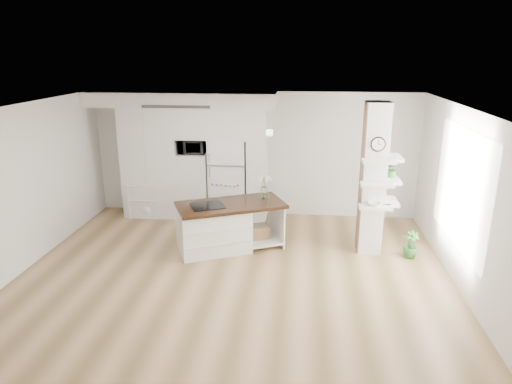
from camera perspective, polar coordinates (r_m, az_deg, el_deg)
floor at (r=7.61m, az=-2.73°, el=-10.24°), size 7.00×6.00×0.01m
room at (r=6.95m, az=-2.95°, el=3.47°), size 7.04×6.04×2.72m
cabinet_wall at (r=9.87m, az=-8.86°, el=5.34°), size 4.00×0.71×2.70m
refrigerator at (r=9.84m, az=-3.47°, el=1.70°), size 0.78×0.69×1.75m
column at (r=8.19m, az=15.06°, el=1.38°), size 0.69×0.90×2.70m
window at (r=7.64m, az=24.23°, el=0.45°), size 0.00×2.40×2.40m
pendant_light at (r=6.98m, az=11.20°, el=5.45°), size 0.12×0.12×0.10m
kitchen_island at (r=8.36m, az=-4.56°, el=-4.25°), size 2.12×1.63×1.43m
bookshelf at (r=10.28m, az=-13.58°, el=-1.26°), size 0.67×0.42×0.76m
floor_plant_a at (r=8.93m, az=14.21°, el=-4.93°), size 0.24×0.20×0.43m
floor_plant_b at (r=8.53m, az=18.77°, el=-6.24°), size 0.31×0.31×0.48m
microwave at (r=9.77m, az=-7.96°, el=5.65°), size 0.54×0.37×0.30m
shelf_plant at (r=8.36m, az=16.69°, el=2.78°), size 0.27×0.23×0.30m
decor_bowl at (r=8.06m, az=14.55°, el=-1.44°), size 0.22×0.22×0.05m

